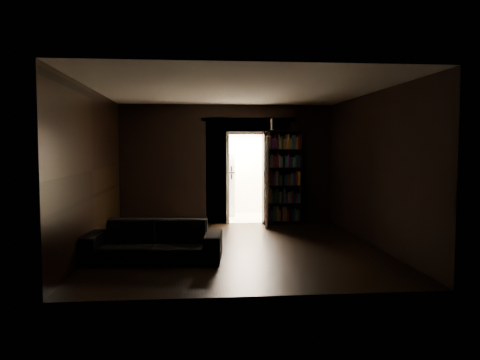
# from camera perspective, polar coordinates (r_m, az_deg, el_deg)

# --- Properties ---
(ground) EXTENTS (5.50, 5.50, 0.00)m
(ground) POSITION_cam_1_polar(r_m,az_deg,el_deg) (8.47, -0.35, -8.27)
(ground) COLOR black
(ground) RESTS_ON ground
(room_walls) EXTENTS (5.02, 5.61, 2.84)m
(room_walls) POSITION_cam_1_polar(r_m,az_deg,el_deg) (9.34, -0.98, 3.29)
(room_walls) COLOR black
(room_walls) RESTS_ON ground
(kitchen_alcove) EXTENTS (2.20, 1.80, 2.60)m
(kitchen_alcove) POSITION_cam_1_polar(r_m,az_deg,el_deg) (12.19, 0.42, 1.23)
(kitchen_alcove) COLOR beige
(kitchen_alcove) RESTS_ON ground
(sofa) EXTENTS (2.23, 1.15, 0.83)m
(sofa) POSITION_cam_1_polar(r_m,az_deg,el_deg) (7.62, -10.45, -6.55)
(sofa) COLOR black
(sofa) RESTS_ON ground
(bookshelf) EXTENTS (0.93, 0.41, 2.20)m
(bookshelf) POSITION_cam_1_polar(r_m,az_deg,el_deg) (11.04, 5.12, 0.36)
(bookshelf) COLOR black
(bookshelf) RESTS_ON ground
(refrigerator) EXTENTS (0.78, 0.73, 1.65)m
(refrigerator) POSITION_cam_1_polar(r_m,az_deg,el_deg) (12.41, -2.45, -0.50)
(refrigerator) COLOR white
(refrigerator) RESTS_ON ground
(door) EXTENTS (0.21, 0.84, 2.05)m
(door) POSITION_cam_1_polar(r_m,az_deg,el_deg) (10.70, 3.32, -0.15)
(door) COLOR white
(door) RESTS_ON ground
(figurine) EXTENTS (0.11, 0.11, 0.27)m
(figurine) POSITION_cam_1_polar(r_m,az_deg,el_deg) (10.95, 3.90, 6.80)
(figurine) COLOR white
(figurine) RESTS_ON bookshelf
(bottles) EXTENTS (0.64, 0.09, 0.26)m
(bottles) POSITION_cam_1_polar(r_m,az_deg,el_deg) (12.32, -2.86, 3.91)
(bottles) COLOR black
(bottles) RESTS_ON refrigerator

